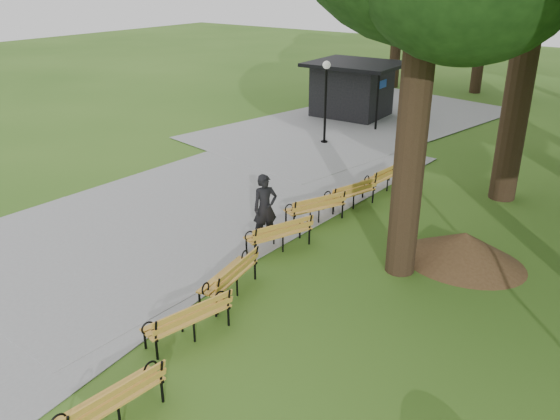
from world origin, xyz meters
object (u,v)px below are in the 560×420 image
Objects in this scene: person at (265,208)px; bench_5 at (349,193)px; bench_1 at (187,318)px; dirt_mound at (464,247)px; lamp_post at (326,85)px; bench_0 at (110,400)px; bench_3 at (278,233)px; kiosk at (352,89)px; bench_2 at (228,276)px; bench_4 at (315,207)px; bench_6 at (382,177)px.

person reaches higher than bench_5.
dirt_mound is at bearing 164.86° from bench_1.
lamp_post is 1.77× the size of bench_0.
lamp_post is (-3.69, 8.68, 1.49)m from person.
bench_0 is 6.67m from bench_3.
kiosk is 2.22× the size of bench_2.
bench_0 reaches higher than dirt_mound.
lamp_post reaches higher than bench_2.
dirt_mound is 1.35× the size of bench_0.
bench_3 is at bearing -69.70° from kiosk.
dirt_mound is at bearing 87.71° from bench_5.
bench_0 and bench_3 have the same top height.
dirt_mound is at bearing 138.69° from bench_3.
kiosk is at bearing -131.07° from bench_4.
bench_2 is 7.91m from bench_6.
bench_0 and bench_4 have the same top height.
person is 1.89m from bench_4.
bench_2 is (6.30, -16.18, -0.88)m from kiosk.
bench_0 is at bearing 12.24° from bench_6.
lamp_post is 10.95m from dirt_mound.
bench_2 and bench_4 have the same top height.
kiosk is at bearing -169.08° from bench_2.
bench_3 and bench_4 have the same top height.
bench_6 is at bearing -167.88° from bench_0.
bench_5 is (-1.55, 10.02, 0.00)m from bench_0.
lamp_post is 8.25m from bench_4.
kiosk is 2.22× the size of bench_1.
dirt_mound is at bearing 55.32° from bench_6.
person is at bearing -149.28° from bench_1.
bench_1 is at bearing 22.96° from bench_5.
kiosk is 2.22× the size of bench_3.
kiosk reaches higher than bench_0.
bench_6 is at bearing -56.92° from kiosk.
bench_2 is at bearing -153.55° from bench_1.
bench_1 is at bearing -116.95° from dirt_mound.
dirt_mound is 8.99m from bench_0.
lamp_post is at bearing -124.79° from bench_5.
bench_3 is at bearing -152.19° from dirt_mound.
person is 5.31m from bench_6.
lamp_post is (1.56, -4.85, 1.08)m from kiosk.
bench_1 is at bearing -158.68° from bench_0.
bench_1 is 7.71m from bench_5.
kiosk reaches higher than bench_5.
person is 0.96× the size of bench_1.
person is 0.54× the size of lamp_post.
bench_1 is (6.74, -17.88, -0.88)m from kiosk.
kiosk is at bearing 107.80° from lamp_post.
bench_5 is 1.00× the size of bench_6.
kiosk is 1.26× the size of lamp_post.
lamp_post is at bearing -133.36° from bench_3.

